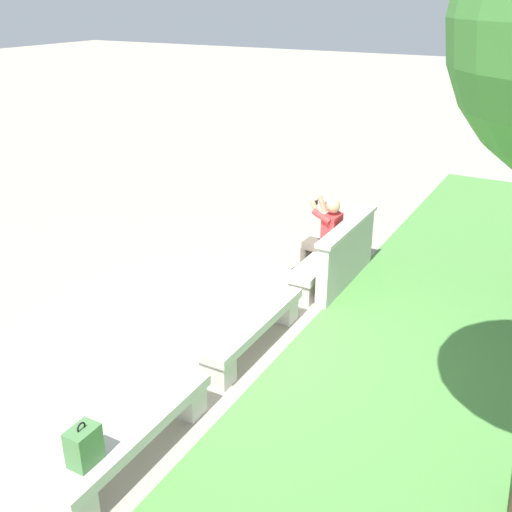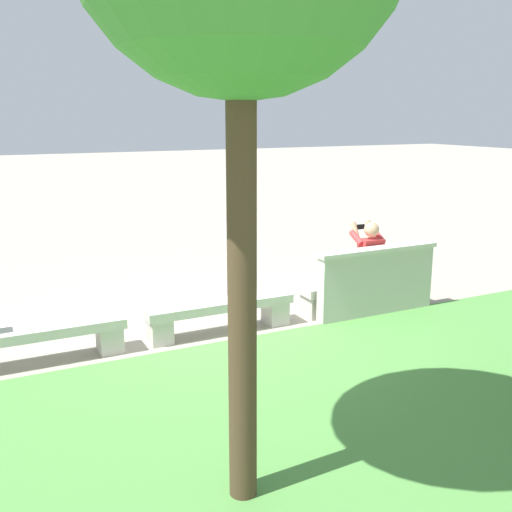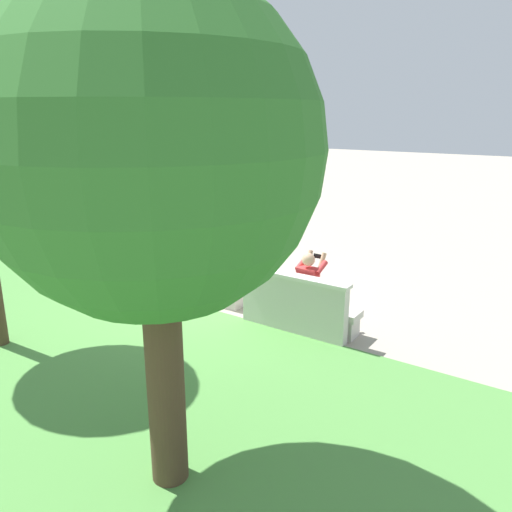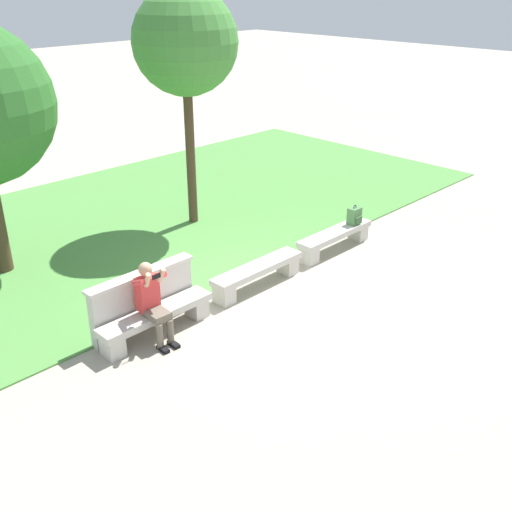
{
  "view_description": "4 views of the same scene",
  "coord_description": "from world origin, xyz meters",
  "px_view_note": "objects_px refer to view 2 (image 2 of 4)",
  "views": [
    {
      "loc": [
        5.71,
        3.22,
        4.19
      ],
      "look_at": [
        -0.49,
        -0.23,
        1.06
      ],
      "focal_mm": 42.0,
      "sensor_mm": 36.0,
      "label": 1
    },
    {
      "loc": [
        2.93,
        7.02,
        2.85
      ],
      "look_at": [
        -0.64,
        -0.22,
        0.94
      ],
      "focal_mm": 42.0,
      "sensor_mm": 36.0,
      "label": 2
    },
    {
      "loc": [
        -6.14,
        7.0,
        3.53
      ],
      "look_at": [
        -0.8,
        -0.79,
        0.81
      ],
      "focal_mm": 35.0,
      "sensor_mm": 36.0,
      "label": 3
    },
    {
      "loc": [
        -7.03,
        -6.99,
        5.34
      ],
      "look_at": [
        -0.25,
        -0.21,
        0.79
      ],
      "focal_mm": 42.0,
      "sensor_mm": 36.0,
      "label": 4
    }
  ],
  "objects_px": {
    "bench_main": "(362,289)",
    "bench_near": "(220,311)",
    "bench_mid": "(37,339)",
    "person_photographer": "(366,259)"
  },
  "relations": [
    {
      "from": "bench_main",
      "to": "bench_near",
      "type": "height_order",
      "value": "same"
    },
    {
      "from": "bench_main",
      "to": "bench_mid",
      "type": "distance_m",
      "value": 4.62
    },
    {
      "from": "bench_main",
      "to": "bench_mid",
      "type": "xyz_separation_m",
      "value": [
        4.62,
        0.0,
        0.0
      ]
    },
    {
      "from": "bench_main",
      "to": "person_photographer",
      "type": "bearing_deg",
      "value": -143.8
    },
    {
      "from": "bench_mid",
      "to": "person_photographer",
      "type": "distance_m",
      "value": 4.75
    },
    {
      "from": "bench_mid",
      "to": "bench_main",
      "type": "bearing_deg",
      "value": 180.0
    },
    {
      "from": "bench_near",
      "to": "bench_mid",
      "type": "bearing_deg",
      "value": 0.0
    },
    {
      "from": "bench_main",
      "to": "bench_near",
      "type": "bearing_deg",
      "value": 0.0
    },
    {
      "from": "bench_near",
      "to": "bench_mid",
      "type": "distance_m",
      "value": 2.31
    },
    {
      "from": "bench_main",
      "to": "person_photographer",
      "type": "relative_size",
      "value": 1.54
    }
  ]
}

